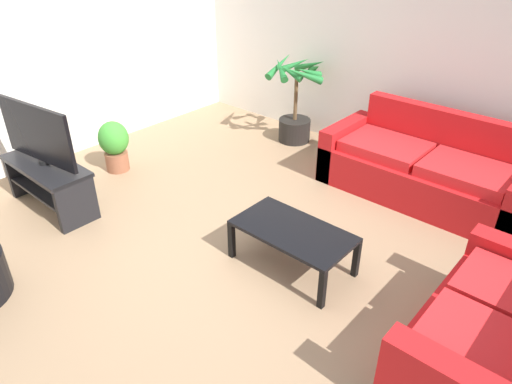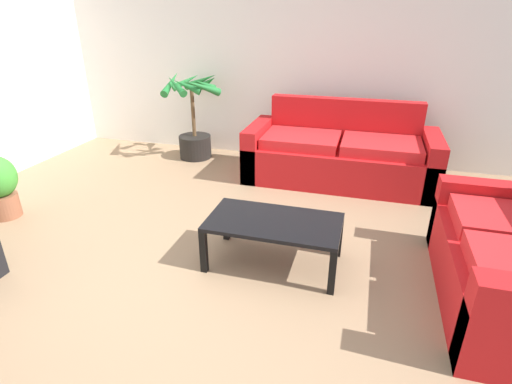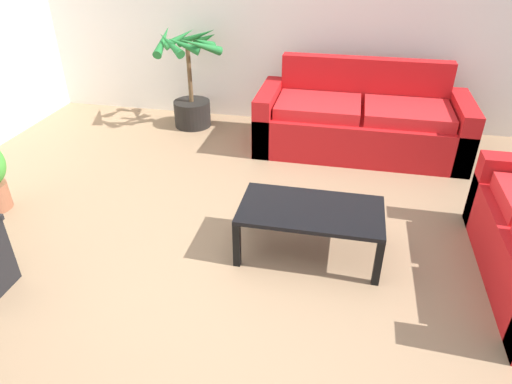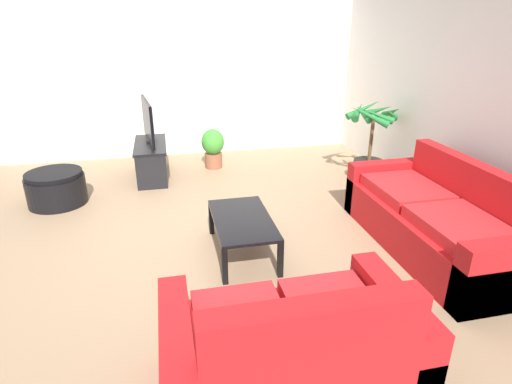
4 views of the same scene
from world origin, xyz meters
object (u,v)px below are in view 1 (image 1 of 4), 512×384
object	(u,v)px
tv	(37,134)
potted_plant_small	(114,144)
potted_palm	(296,107)
couch_main	(425,171)
coffee_table	(293,234)
couch_loveseat	(501,343)
tv_stand	(49,179)

from	to	relation	value
tv	potted_plant_small	world-z (taller)	tv
potted_palm	potted_plant_small	bearing A→B (deg)	-117.00
tv	potted_plant_small	distance (m)	1.09
potted_palm	potted_plant_small	size ratio (longest dim) A/B	1.85
couch_main	potted_plant_small	world-z (taller)	couch_main
couch_main	coffee_table	xyz separation A→B (m)	(-0.33, -1.91, 0.04)
couch_loveseat	tv	distance (m)	4.31
potted_plant_small	tv	bearing A→B (deg)	-76.41
couch_loveseat	potted_palm	distance (m)	4.00
tv	potted_palm	world-z (taller)	potted_palm
tv_stand	coffee_table	distance (m)	2.64
couch_main	tv_stand	bearing A→B (deg)	-135.12
couch_main	tv_stand	world-z (taller)	couch_main
couch_loveseat	tv_stand	xyz separation A→B (m)	(-4.19, -0.87, 0.03)
tv_stand	coffee_table	world-z (taller)	tv_stand
couch_loveseat	potted_palm	xyz separation A→B (m)	(-3.33, 2.20, 0.19)
tv_stand	tv	xyz separation A→B (m)	(-0.00, 0.00, 0.51)
couch_main	couch_loveseat	distance (m)	2.37
couch_main	tv_stand	distance (m)	3.97
couch_loveseat	couch_main	bearing A→B (deg)	125.37
couch_loveseat	tv	bearing A→B (deg)	-168.33
tv	coffee_table	world-z (taller)	tv
tv_stand	potted_palm	bearing A→B (deg)	74.45
couch_loveseat	tv_stand	distance (m)	4.28
coffee_table	tv_stand	bearing A→B (deg)	-160.27
couch_main	coffee_table	world-z (taller)	couch_main
tv	potted_palm	bearing A→B (deg)	74.43
potted_plant_small	tv_stand	bearing A→B (deg)	-76.43
tv	potted_palm	distance (m)	3.20
couch_loveseat	potted_plant_small	distance (m)	4.42
coffee_table	couch_loveseat	bearing A→B (deg)	-0.79
couch_main	coffee_table	size ratio (longest dim) A/B	2.10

